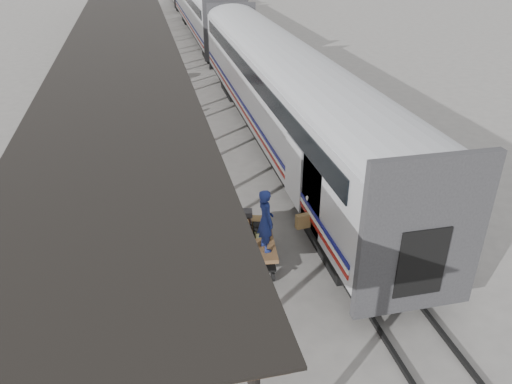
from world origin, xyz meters
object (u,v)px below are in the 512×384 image
object	(u,v)px
baggage_cart	(252,243)
luggage_tug	(149,78)
porter	(266,220)
pedestrian	(149,115)

from	to	relation	value
baggage_cart	luggage_tug	bearing A→B (deg)	103.78
baggage_cart	luggage_tug	xyz separation A→B (m)	(-2.29, 18.94, 0.00)
baggage_cart	porter	world-z (taller)	porter
porter	pedestrian	size ratio (longest dim) A/B	1.17
luggage_tug	pedestrian	distance (m)	7.24
luggage_tug	pedestrian	world-z (taller)	pedestrian
baggage_cart	pedestrian	distance (m)	11.97
luggage_tug	porter	size ratio (longest dim) A/B	0.95
baggage_cart	porter	bearing A→B (deg)	-62.08
baggage_cart	porter	xyz separation A→B (m)	(0.25, -0.65, 1.13)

